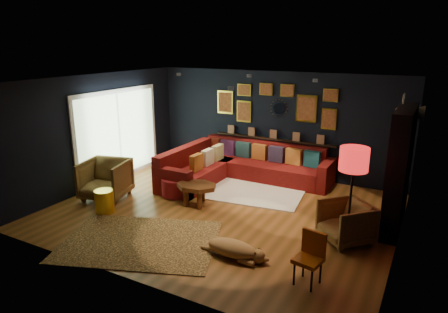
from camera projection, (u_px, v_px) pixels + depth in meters
The scene contains 20 objects.
floor at pixel (222, 211), 8.05m from camera, with size 6.50×6.50×0.00m, color #98592A.
room_walls at pixel (222, 134), 7.61m from camera, with size 6.50×6.50×6.50m.
sectional at pixel (236, 167), 9.77m from camera, with size 3.41×2.69×0.86m.
ledge at pixel (273, 139), 10.06m from camera, with size 3.20×0.12×0.04m, color black.
gallery_wall at pixel (275, 104), 9.85m from camera, with size 3.15×0.04×1.02m.
sunburst_mirror at pixel (279, 108), 9.83m from camera, with size 0.47×0.16×0.47m.
fireplace at pixel (398, 173), 7.11m from camera, with size 0.31×1.60×2.20m.
deer_head at pixel (411, 112), 7.22m from camera, with size 0.50×0.28×0.45m.
sliding_door at pixel (119, 135), 9.73m from camera, with size 0.06×2.80×2.20m.
ceiling_spots at pixel (241, 79), 8.02m from camera, with size 3.30×2.50×0.06m.
shag_rug at pixel (255, 193), 8.96m from camera, with size 2.08×1.51×0.03m, color white.
leopard_rug at pixel (140, 241), 6.81m from camera, with size 2.58×1.84×0.01m, color #DEA559.
coffee_table at pixel (197, 188), 8.22m from camera, with size 0.94×0.75×0.44m.
pouf at pixel (175, 187), 8.76m from camera, with size 0.58×0.58×0.38m, color maroon.
armchair_left at pixel (105, 178), 8.58m from camera, with size 0.91×0.85×0.93m, color #BD8E46.
armchair_right at pixel (346, 220), 6.72m from camera, with size 0.75×0.70×0.77m, color #BD8E46.
gold_stool at pixel (104, 201), 7.91m from camera, with size 0.37×0.37×0.47m, color gold.
orange_chair at pixel (311, 254), 5.54m from camera, with size 0.41×0.41×0.76m.
floor_lamp at pixel (354, 163), 6.34m from camera, with size 0.46×0.46×1.68m.
dog at pixel (232, 245), 6.27m from camera, with size 1.17×0.57×0.37m, color tan, non-canonical shape.
Camera 1 is at (3.58, -6.52, 3.28)m, focal length 32.00 mm.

